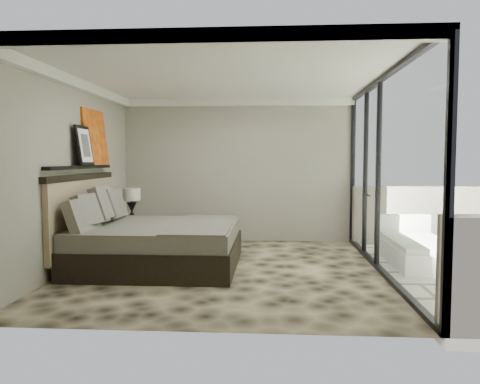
# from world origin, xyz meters

# --- Properties ---
(floor) EXTENTS (5.00, 5.00, 0.00)m
(floor) POSITION_xyz_m (0.00, 0.00, 0.00)
(floor) COLOR black
(floor) RESTS_ON ground
(ceiling) EXTENTS (4.50, 5.00, 0.02)m
(ceiling) POSITION_xyz_m (0.00, 0.00, 2.79)
(ceiling) COLOR silver
(ceiling) RESTS_ON back_wall
(back_wall) EXTENTS (4.50, 0.02, 2.80)m
(back_wall) POSITION_xyz_m (0.00, 2.49, 1.40)
(back_wall) COLOR gray
(back_wall) RESTS_ON floor
(left_wall) EXTENTS (0.02, 5.00, 2.80)m
(left_wall) POSITION_xyz_m (-2.24, 0.00, 1.40)
(left_wall) COLOR gray
(left_wall) RESTS_ON floor
(glass_wall) EXTENTS (0.08, 5.00, 2.80)m
(glass_wall) POSITION_xyz_m (2.25, 0.00, 1.40)
(glass_wall) COLOR white
(glass_wall) RESTS_ON floor
(picture_ledge) EXTENTS (0.12, 2.20, 0.05)m
(picture_ledge) POSITION_xyz_m (-2.18, 0.10, 1.50)
(picture_ledge) COLOR black
(picture_ledge) RESTS_ON left_wall
(bed) EXTENTS (2.39, 2.31, 1.33)m
(bed) POSITION_xyz_m (-1.12, 0.15, 0.38)
(bed) COLOR black
(bed) RESTS_ON floor
(nightstand) EXTENTS (0.73, 0.73, 0.55)m
(nightstand) POSITION_xyz_m (-1.91, 1.56, 0.28)
(nightstand) COLOR black
(nightstand) RESTS_ON floor
(table_lamp) EXTENTS (0.31, 0.31, 0.58)m
(table_lamp) POSITION_xyz_m (-1.85, 1.53, 0.89)
(table_lamp) COLOR black
(table_lamp) RESTS_ON nightstand
(abstract_canvas) EXTENTS (0.13, 0.90, 0.90)m
(abstract_canvas) POSITION_xyz_m (-2.19, 0.73, 1.97)
(abstract_canvas) COLOR #B94F0F
(abstract_canvas) RESTS_ON picture_ledge
(framed_print) EXTENTS (0.11, 0.50, 0.60)m
(framed_print) POSITION_xyz_m (-2.14, 0.14, 1.82)
(framed_print) COLOR black
(framed_print) RESTS_ON picture_ledge
(lounger) EXTENTS (0.87, 1.73, 0.68)m
(lounger) POSITION_xyz_m (2.94, 0.61, 0.21)
(lounger) COLOR silver
(lounger) RESTS_ON terrace_slab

